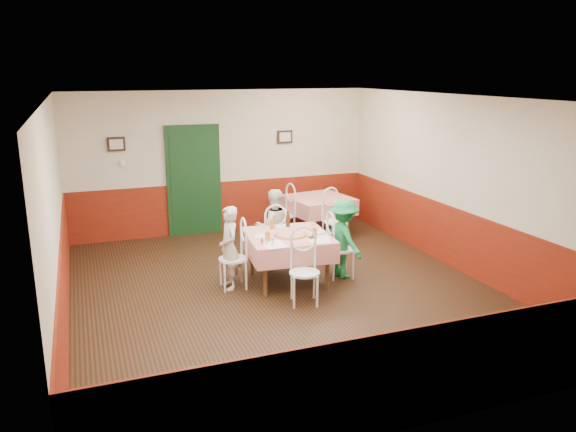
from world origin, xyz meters
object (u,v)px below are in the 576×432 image
object	(u,v)px
chair_near	(304,273)
glass_a	(268,237)
pizza	(291,234)
chair_second_b	(335,222)
chair_far	(274,238)
glass_b	(315,232)
main_table	(288,259)
beer_bottle	(288,220)
second_table	(319,216)
diner_left	(229,248)
wallet	(313,237)
chair_left	(233,259)
diner_right	(344,239)
chair_right	(340,249)
diner_far	(274,227)
chair_second_a	(283,216)
glass_c	(272,224)

from	to	relation	value
chair_near	glass_a	xyz separation A→B (m)	(-0.32, 0.63, 0.38)
pizza	glass_a	world-z (taller)	glass_a
chair_second_b	pizza	bearing A→B (deg)	-142.44
chair_far	glass_b	xyz separation A→B (m)	(0.26, -1.07, 0.37)
main_table	chair_second_b	xyz separation A→B (m)	(1.47, 1.46, 0.08)
glass_b	beer_bottle	xyz separation A→B (m)	(-0.21, 0.59, 0.06)
second_table	chair_far	world-z (taller)	chair_far
diner_left	wallet	bearing A→B (deg)	72.23
chair_left	chair_second_b	size ratio (longest dim) A/B	1.00
chair_far	chair_second_b	bearing A→B (deg)	-144.89
chair_far	diner_right	world-z (taller)	diner_right
pizza	diner_left	size ratio (longest dim) A/B	0.39
chair_far	glass_a	bearing A→B (deg)	77.76
chair_right	diner_left	distance (m)	1.76
chair_left	beer_bottle	xyz separation A→B (m)	(0.98, 0.29, 0.43)
glass_b	wallet	distance (m)	0.11
chair_second_b	diner_far	world-z (taller)	diner_far
chair_right	glass_a	xyz separation A→B (m)	(-1.24, -0.14, 0.38)
main_table	chair_second_b	size ratio (longest dim) A/B	1.36
chair_left	pizza	xyz separation A→B (m)	(0.87, -0.13, 0.33)
chair_far	diner_right	size ratio (longest dim) A/B	0.73
pizza	wallet	distance (m)	0.35
main_table	chair_far	xyz separation A→B (m)	(0.07, 0.85, 0.08)
main_table	chair_second_a	bearing A→B (deg)	71.82
glass_b	beer_bottle	distance (m)	0.62
chair_left	glass_a	xyz separation A→B (m)	(0.45, -0.29, 0.38)
chair_right	beer_bottle	distance (m)	0.94
second_table	chair_left	xyz separation A→B (m)	(-2.32, -2.13, 0.08)
beer_bottle	chair_second_b	bearing A→B (deg)	39.22
chair_second_a	wallet	distance (m)	2.56
wallet	glass_b	bearing A→B (deg)	54.16
chair_left	wallet	world-z (taller)	chair_left
chair_near	wallet	size ratio (longest dim) A/B	8.18
chair_near	diner_right	world-z (taller)	diner_right
glass_c	wallet	xyz separation A→B (m)	(0.40, -0.70, -0.06)
diner_left	pizza	bearing A→B (deg)	81.76
chair_second_b	diner_left	distance (m)	2.75
glass_c	diner_left	size ratio (longest dim) A/B	0.11
chair_right	diner_left	size ratio (longest dim) A/B	0.72
glass_a	diner_left	bearing A→B (deg)	149.47
glass_b	diner_left	size ratio (longest dim) A/B	0.10
beer_bottle	diner_right	distance (m)	0.92
chair_left	chair_right	bearing A→B (deg)	88.26
chair_left	chair_second_a	xyz separation A→B (m)	(1.57, 2.13, 0.00)
glass_c	diner_right	xyz separation A→B (m)	(1.01, -0.48, -0.21)
beer_bottle	chair_near	bearing A→B (deg)	-99.75
beer_bottle	diner_left	xyz separation A→B (m)	(-1.03, -0.28, -0.26)
second_table	pizza	world-z (taller)	pizza
chair_near	glass_a	world-z (taller)	same
second_table	pizza	distance (m)	2.71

